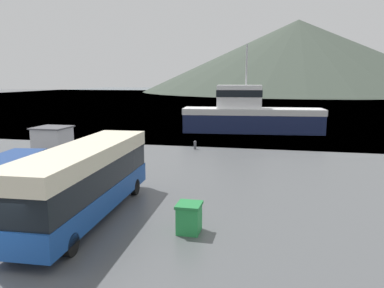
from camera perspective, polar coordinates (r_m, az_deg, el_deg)
name	(u,v)px	position (r m, az deg, el deg)	size (l,w,h in m)	color
water_surface	(252,95)	(155.53, 9.17, 7.37)	(240.00, 240.00, 0.00)	slate
hill_backdrop	(297,56)	(206.91, 15.73, 12.78)	(160.60, 160.60, 36.46)	#3D473D
tour_bus	(86,178)	(18.33, -15.91, -5.02)	(3.09, 11.05, 3.45)	#194799
delivery_van	(19,177)	(22.06, -24.88, -4.53)	(2.80, 6.14, 2.64)	navy
fishing_boat	(250,114)	(46.76, 8.83, 4.49)	(17.30, 5.61, 10.63)	#19234C
storage_bin	(189,218)	(16.35, -0.44, -11.15)	(1.04, 1.13, 1.29)	green
dock_kiosk	(53,140)	(35.08, -20.46, 0.55)	(2.88, 2.88, 2.39)	#B2B2B7
small_boat	(199,117)	(60.90, 1.06, 4.15)	(2.13, 5.71, 0.85)	#1E5138
mooring_bollard	(195,145)	(35.11, 0.47, -0.08)	(0.29, 0.29, 0.81)	#4C4C51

